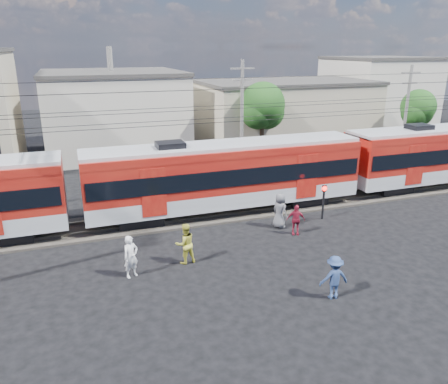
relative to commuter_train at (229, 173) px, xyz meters
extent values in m
plane|color=black|center=(-2.48, -8.00, -2.40)|extent=(120.00, 120.00, 0.00)
cube|color=#2D2823|center=(-2.48, 0.00, -2.34)|extent=(70.00, 3.40, 0.12)
cube|color=#59544C|center=(-2.48, -0.75, -2.22)|extent=(70.00, 0.12, 0.12)
cube|color=#59544C|center=(-2.48, 0.75, -2.22)|extent=(70.00, 0.12, 0.12)
cube|color=black|center=(-11.89, 0.00, -2.05)|extent=(2.40, 2.20, 0.70)
cube|color=black|center=(-5.33, 0.00, -2.05)|extent=(2.40, 2.20, 0.70)
cube|color=black|center=(4.91, 0.00, -2.05)|extent=(2.40, 2.20, 0.70)
cube|color=#989A9F|center=(-0.21, 0.00, -1.25)|extent=(16.00, 3.00, 0.90)
cube|color=maroon|center=(-0.21, 0.00, 0.40)|extent=(16.00, 3.00, 2.40)
cube|color=black|center=(-0.21, 0.00, 0.15)|extent=(15.68, 3.08, 0.95)
cube|color=#989A9F|center=(-0.21, 0.00, 1.65)|extent=(16.00, 2.60, 0.25)
cube|color=black|center=(11.47, 0.00, -2.05)|extent=(2.40, 2.20, 0.70)
cylinder|color=black|center=(-2.48, -0.70, 3.10)|extent=(70.00, 0.03, 0.03)
cylinder|color=black|center=(-2.48, 0.70, 3.10)|extent=(70.00, 0.03, 0.03)
cylinder|color=black|center=(-2.48, -0.70, 3.80)|extent=(70.00, 0.03, 0.03)
cylinder|color=black|center=(-2.48, 0.70, 3.80)|extent=(70.00, 0.03, 0.03)
cylinder|color=black|center=(-2.48, -3.50, 5.10)|extent=(70.00, 0.03, 0.03)
cylinder|color=black|center=(-2.48, 3.50, 5.10)|extent=(70.00, 0.03, 0.03)
cube|color=beige|center=(-4.48, 19.00, 1.10)|extent=(12.00, 12.00, 7.00)
cube|color=#3F3D3A|center=(-4.48, 19.00, 4.75)|extent=(12.24, 12.24, 0.30)
cube|color=tan|center=(11.52, 16.00, 0.60)|extent=(16.00, 10.00, 6.00)
cube|color=#3F3D3A|center=(11.52, 16.00, 3.75)|extent=(16.32, 10.20, 0.30)
cube|color=beige|center=(25.52, 20.00, 1.60)|extent=(10.00, 10.00, 8.00)
cube|color=#3F3D3A|center=(25.52, 20.00, 5.75)|extent=(10.20, 10.20, 0.30)
cylinder|color=slate|center=(3.52, 7.00, 1.85)|extent=(0.24, 0.24, 8.50)
cube|color=slate|center=(3.52, 7.00, 5.50)|extent=(1.80, 0.12, 0.12)
cube|color=slate|center=(3.52, 7.00, 4.70)|extent=(1.40, 0.12, 0.12)
cylinder|color=slate|center=(17.52, 6.00, 1.60)|extent=(0.24, 0.24, 8.00)
cube|color=slate|center=(17.52, 6.00, 5.00)|extent=(1.80, 0.12, 0.12)
cube|color=slate|center=(17.52, 6.00, 4.20)|extent=(1.40, 0.12, 0.12)
cylinder|color=#382619|center=(6.52, 10.00, -0.44)|extent=(0.36, 0.36, 3.92)
sphere|color=#214714|center=(6.52, 10.00, 2.50)|extent=(3.64, 3.64, 3.64)
sphere|color=#214714|center=(7.12, 10.30, 1.80)|extent=(2.80, 2.80, 2.80)
cylinder|color=#382619|center=(21.52, 9.00, -0.72)|extent=(0.36, 0.36, 3.36)
sphere|color=#214714|center=(21.52, 9.00, 1.80)|extent=(3.12, 3.12, 3.12)
sphere|color=#214714|center=(22.12, 9.30, 1.20)|extent=(2.40, 2.40, 2.40)
imported|color=silver|center=(-6.56, -5.84, -1.47)|extent=(0.80, 0.69, 1.86)
imported|color=gold|center=(-4.07, -5.39, -1.46)|extent=(1.01, 0.83, 1.89)
imported|color=navy|center=(0.62, -10.14, -1.51)|extent=(1.22, 0.79, 1.77)
imported|color=maroon|center=(2.15, -4.21, -1.59)|extent=(1.03, 0.70, 1.62)
imported|color=#55565B|center=(1.78, -3.08, -1.44)|extent=(0.92, 1.10, 1.93)
imported|color=silver|center=(18.18, 5.15, -1.78)|extent=(3.81, 1.90, 1.25)
cylinder|color=black|center=(4.64, -2.81, -1.46)|extent=(0.13, 0.13, 1.88)
sphere|color=#FF140C|center=(4.64, -2.81, -0.57)|extent=(0.29, 0.29, 0.29)
cube|color=black|center=(4.64, -2.81, -0.57)|extent=(0.26, 0.06, 0.37)
camera|label=1|loc=(-8.35, -22.82, 6.94)|focal=35.00mm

